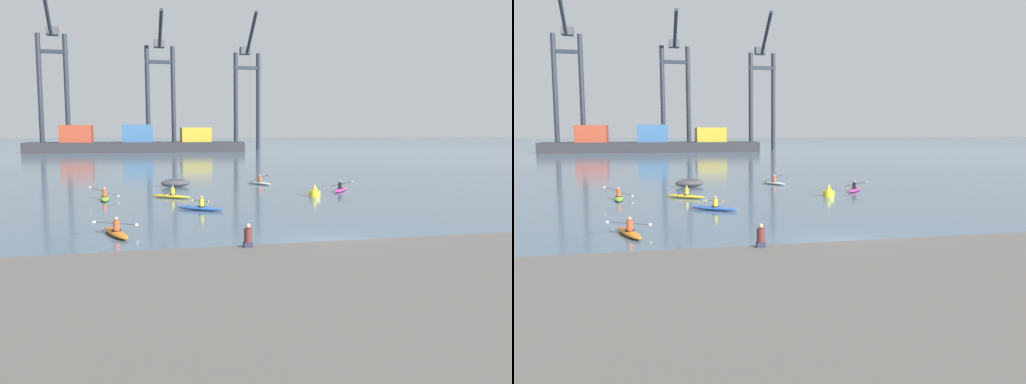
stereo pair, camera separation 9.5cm
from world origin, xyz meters
TOP-DOWN VIEW (x-y plane):
  - ground_plane at (0.00, 0.00)m, footprint 800.00×800.00m
  - container_barge at (-8.56, 109.64)m, footprint 51.85×10.01m
  - gantry_crane_west at (-28.94, 120.09)m, footprint 7.63×15.38m
  - gantry_crane_west_mid at (-1.99, 122.21)m, footprint 8.04×17.81m
  - gantry_crane_east_mid at (21.85, 121.81)m, footprint 7.62×15.75m
  - capsized_dinghy at (-5.30, 25.69)m, footprint 2.63×1.17m
  - channel_buoy at (4.84, 16.32)m, footprint 0.90×0.90m
  - kayak_yellow at (-6.13, 17.87)m, footprint 3.09×2.51m
  - kayak_orange at (-9.74, 3.91)m, footprint 2.17×3.42m
  - kayak_lime at (-11.07, 17.90)m, footprint 2.18×3.43m
  - kayak_blue at (-4.74, 11.13)m, footprint 3.09×2.50m
  - kayak_magenta at (8.11, 19.09)m, footprint 2.50×3.09m
  - kayak_white at (2.76, 26.43)m, footprint 2.08×3.30m
  - seated_onlooker at (-4.68, -3.31)m, footprint 0.32×0.30m

SIDE VIEW (x-z plane):
  - ground_plane at x=0.00m, z-range 0.00..0.00m
  - kayak_yellow at x=-6.13m, z-range -0.30..0.65m
  - kayak_blue at x=-4.74m, z-range -0.30..0.65m
  - kayak_magenta at x=8.11m, z-range -0.30..0.65m
  - kayak_white at x=2.76m, z-range -0.30..0.65m
  - kayak_orange at x=-9.74m, z-range -0.30..0.65m
  - kayak_lime at x=-11.07m, z-range -0.35..0.70m
  - capsized_dinghy at x=-5.30m, z-range -0.03..0.73m
  - channel_buoy at x=4.84m, z-range -0.14..0.86m
  - seated_onlooker at x=-4.68m, z-range 0.71..1.61m
  - container_barge at x=-8.56m, z-range -1.09..5.62m
  - gantry_crane_east_mid at x=21.85m, z-range -0.06..35.52m
  - gantry_crane_west_mid at x=-1.99m, z-range 1.01..35.62m
  - gantry_crane_west at x=-28.94m, z-range -0.55..39.37m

